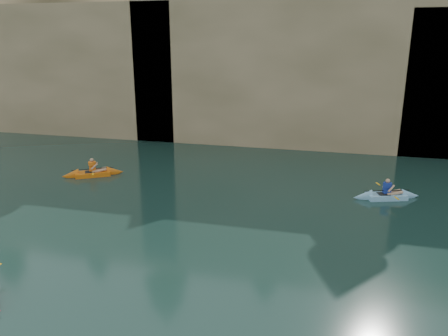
# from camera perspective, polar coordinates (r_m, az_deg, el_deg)

# --- Properties ---
(ground) EXTENTS (160.00, 160.00, 0.00)m
(ground) POSITION_cam_1_polar(r_m,az_deg,el_deg) (12.72, -11.41, -20.69)
(ground) COLOR black
(ground) RESTS_ON ground
(cliff) EXTENTS (70.00, 16.00, 12.00)m
(cliff) POSITION_cam_1_polar(r_m,az_deg,el_deg) (39.32, 7.66, 14.09)
(cliff) COLOR tan
(cliff) RESTS_ON ground
(cliff_slab_west) EXTENTS (26.00, 2.40, 10.56)m
(cliff_slab_west) POSITION_cam_1_polar(r_m,az_deg,el_deg) (40.20, -24.20, 11.84)
(cliff_slab_west) COLOR tan
(cliff_slab_west) RESTS_ON ground
(cliff_slab_center) EXTENTS (24.00, 2.40, 11.40)m
(cliff_slab_center) POSITION_cam_1_polar(r_m,az_deg,el_deg) (31.78, 9.64, 12.89)
(cliff_slab_center) COLOR tan
(cliff_slab_center) RESTS_ON ground
(sea_cave_west) EXTENTS (4.50, 1.00, 4.00)m
(sea_cave_west) POSITION_cam_1_polar(r_m,az_deg,el_deg) (38.81, -21.87, 7.08)
(sea_cave_west) COLOR black
(sea_cave_west) RESTS_ON ground
(sea_cave_center) EXTENTS (3.50, 1.00, 3.20)m
(sea_cave_center) POSITION_cam_1_polar(r_m,az_deg,el_deg) (32.72, -1.38, 5.98)
(sea_cave_center) COLOR black
(sea_cave_center) RESTS_ON ground
(sea_cave_east) EXTENTS (5.00, 1.00, 4.50)m
(sea_cave_east) POSITION_cam_1_polar(r_m,az_deg,el_deg) (31.85, 23.76, 5.47)
(sea_cave_east) COLOR black
(sea_cave_east) RESTS_ON ground
(kayaker_orange) EXTENTS (3.34, 2.44, 1.31)m
(kayaker_orange) POSITION_cam_1_polar(r_m,az_deg,el_deg) (26.27, -16.74, -0.65)
(kayaker_orange) COLOR #DA630D
(kayaker_orange) RESTS_ON ground
(kayaker_ltblue_mid) EXTENTS (3.43, 2.40, 1.28)m
(kayaker_ltblue_mid) POSITION_cam_1_polar(r_m,az_deg,el_deg) (23.07, 20.43, -3.41)
(kayaker_ltblue_mid) COLOR #7EB4D4
(kayaker_ltblue_mid) RESTS_ON ground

